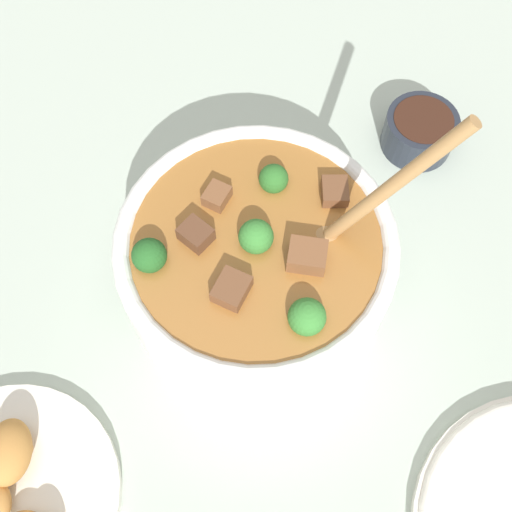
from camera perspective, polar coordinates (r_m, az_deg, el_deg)
The scene contains 4 objects.
ground_plane at distance 0.64m, azimuth -0.00°, elevation -2.42°, with size 4.00×4.00×0.00m, color #ADBCAD.
stew_bowl at distance 0.59m, azimuth 0.03°, elevation -0.32°, with size 0.28×0.25×0.23m.
condiment_bowl at distance 0.73m, azimuth 14.36°, elevation 10.77°, with size 0.08×0.08×0.04m.
food_plate at distance 0.61m, azimuth -21.53°, elevation -18.83°, with size 0.19×0.19×0.05m.
Camera 1 is at (-0.02, 0.26, 0.58)m, focal length 45.00 mm.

